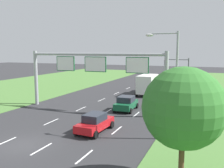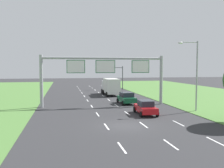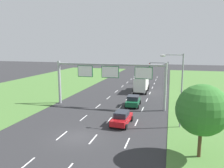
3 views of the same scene
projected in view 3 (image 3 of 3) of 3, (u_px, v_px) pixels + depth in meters
ground_plane at (77, 137)px, 22.52m from camera, size 200.00×200.00×0.00m
lane_dashes_inner_left at (104, 101)px, 37.25m from camera, size 0.14×68.40×0.01m
lane_dashes_inner_right at (124, 103)px, 36.36m from camera, size 0.14×68.40×0.01m
lane_dashes_slip at (145, 104)px, 35.47m from camera, size 0.14×68.40×0.01m
car_near_red at (122, 118)px, 26.16m from camera, size 2.22×4.27×1.62m
car_lead_silver at (133, 101)px, 34.22m from camera, size 2.29×4.08×1.69m
box_truck at (142, 83)px, 45.29m from camera, size 2.72×7.36×3.19m
sign_gantry at (110, 75)px, 33.18m from camera, size 17.24×0.44×7.00m
traffic_light_mast at (160, 68)px, 54.61m from camera, size 4.76×0.49×5.60m
street_lamp at (178, 84)px, 24.53m from camera, size 2.61×0.32×8.50m
roadside_tree_near at (202, 110)px, 17.78m from camera, size 4.26×4.26×6.27m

